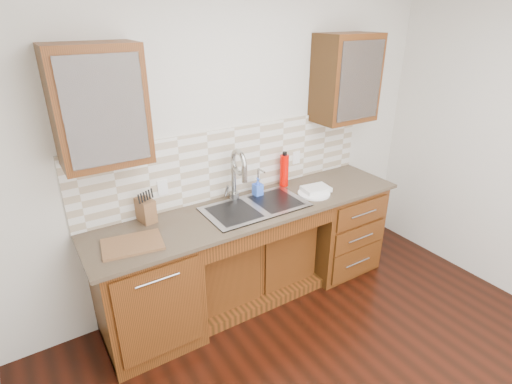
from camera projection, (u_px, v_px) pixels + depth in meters
wall_back at (231, 143)px, 3.36m from camera, size 4.00×0.10×2.70m
base_cabinet_left at (147, 292)px, 3.00m from camera, size 0.70×0.62×0.88m
base_cabinet_center at (248, 258)px, 3.57m from camera, size 1.20×0.44×0.70m
base_cabinet_right at (335, 226)px, 3.93m from camera, size 0.70×0.62×0.88m
countertop at (254, 208)px, 3.26m from camera, size 2.70×0.65×0.03m
backsplash at (235, 161)px, 3.38m from camera, size 2.70×0.02×0.59m
sink at (255, 216)px, 3.28m from camera, size 0.84×0.46×0.19m
faucet at (233, 177)px, 3.31m from camera, size 0.04×0.04×0.40m
filter_tap at (258, 179)px, 3.47m from camera, size 0.02×0.02×0.24m
upper_cabinet_left at (99, 106)px, 2.49m from camera, size 0.55×0.34×0.75m
upper_cabinet_right at (346, 78)px, 3.51m from camera, size 0.55×0.34×0.75m
outlet_left at (163, 188)px, 3.09m from camera, size 0.08×0.01×0.12m
outlet_right at (296, 158)px, 3.72m from camera, size 0.08×0.01×0.12m
soap_bottle at (258, 187)px, 3.41m from camera, size 0.08×0.08×0.16m
water_bottle at (284, 171)px, 3.59m from camera, size 0.09×0.09×0.29m
plate at (314, 193)px, 3.47m from camera, size 0.33×0.33×0.02m
dish_towel at (316, 189)px, 3.50m from camera, size 0.25×0.20×0.04m
knife_block at (146, 210)px, 3.00m from camera, size 0.13×0.18×0.18m
cutting_board at (132, 244)px, 2.71m from camera, size 0.44×0.34×0.02m
cup_left_a at (92, 116)px, 2.49m from camera, size 0.13×0.13×0.09m
cup_left_b at (120, 113)px, 2.57m from camera, size 0.12×0.12×0.08m
cup_right_a at (338, 86)px, 3.49m from camera, size 0.13×0.13×0.09m
cup_right_b at (351, 84)px, 3.57m from camera, size 0.10×0.10×0.09m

